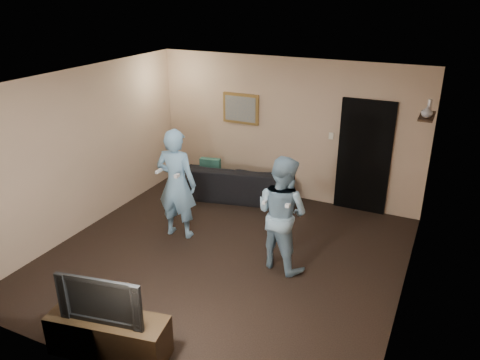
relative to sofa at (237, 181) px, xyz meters
The scene contains 19 objects.
ground 2.20m from the sofa, 69.33° to the right, with size 5.00×5.00×0.00m, color black.
ceiling 3.16m from the sofa, 69.33° to the right, with size 5.00×5.00×0.04m, color silver.
wall_back 1.34m from the sofa, 31.28° to the left, with size 5.00×0.04×2.60m, color tan.
wall_front 4.70m from the sofa, 80.40° to the right, with size 5.00×0.04×2.60m, color tan.
wall_left 2.85m from the sofa, 130.43° to the right, with size 0.04×5.00×2.60m, color tan.
wall_right 3.97m from the sofa, 31.90° to the right, with size 0.04×5.00×2.60m, color tan.
sofa is the anchor object (origin of this frame).
throw_pillow 0.60m from the sofa, behind, with size 0.39×0.13×0.39m, color #1B5149.
painting_frame 1.37m from the sofa, 106.75° to the left, with size 0.72×0.05×0.57m, color olive.
painting_canvas 1.36m from the sofa, 107.78° to the left, with size 0.62×0.01×0.47m, color slate.
doorway 2.36m from the sofa, 11.13° to the left, with size 0.90×0.06×2.00m, color black.
light_switch 1.95m from the sofa, 15.26° to the left, with size 0.08×0.02×0.12m, color silver.
wall_shelf 3.58m from the sofa, ahead, with size 0.20×0.60×0.03m, color black.
shelf_vase 3.64m from the sofa, ahead, with size 0.16×0.16×0.17m, color #B5B4B9.
shelf_figurine 3.63m from the sofa, ahead, with size 0.06×0.06×0.18m, color silver.
tv_console 4.35m from the sofa, 82.77° to the right, with size 1.31×0.42×0.47m, color black.
television 4.37m from the sofa, 82.77° to the right, with size 0.95×0.12×0.54m, color black.
wii_player_left 1.83m from the sofa, 96.97° to the right, with size 0.69×0.53×1.78m.
wii_player_right 2.50m from the sofa, 49.61° to the right, with size 0.96×0.84×1.66m.
Camera 1 is at (2.77, -5.29, 3.73)m, focal length 35.00 mm.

